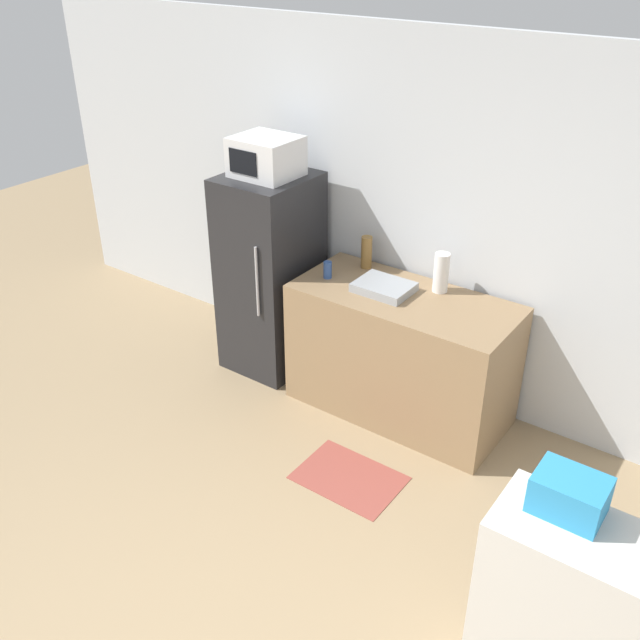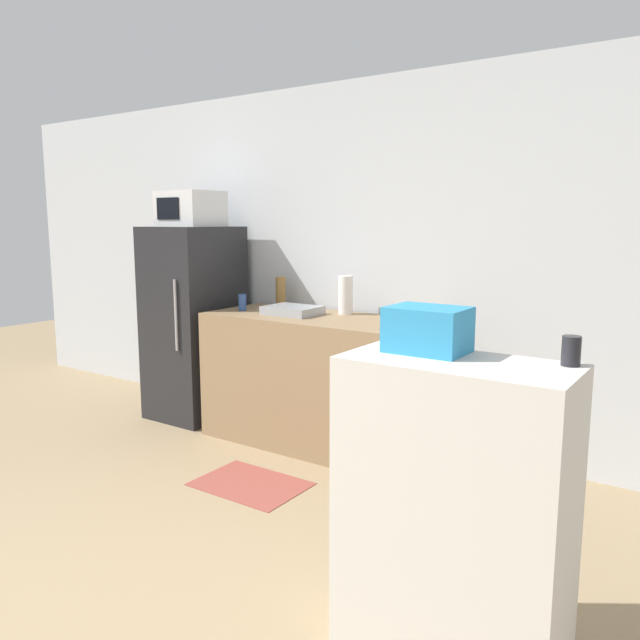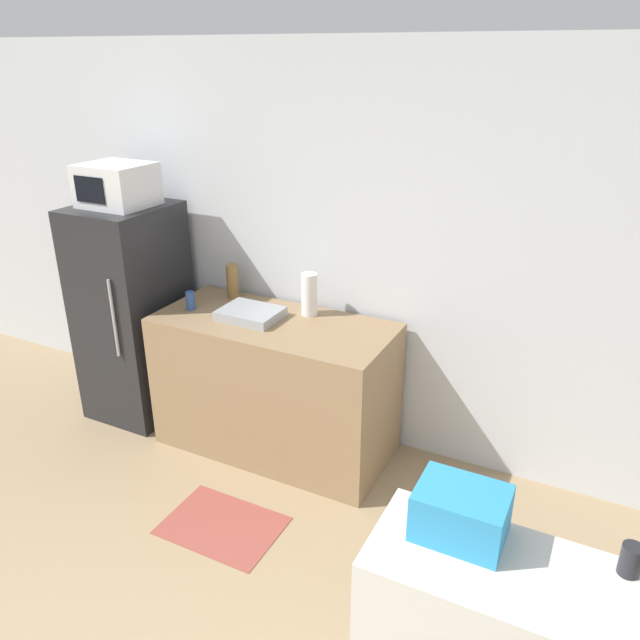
% 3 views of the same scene
% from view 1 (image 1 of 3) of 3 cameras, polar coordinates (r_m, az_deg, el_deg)
% --- Properties ---
extents(wall_back, '(8.00, 0.06, 2.60)m').
position_cam_1_polar(wall_back, '(4.94, 11.82, 6.77)').
color(wall_back, silver).
rests_on(wall_back, ground_plane).
extents(refrigerator, '(0.60, 0.69, 1.55)m').
position_cam_1_polar(refrigerator, '(5.49, -3.98, 3.71)').
color(refrigerator, '#232326').
rests_on(refrigerator, ground_plane).
extents(microwave, '(0.44, 0.40, 0.28)m').
position_cam_1_polar(microwave, '(5.16, -4.34, 12.90)').
color(microwave, white).
rests_on(microwave, refrigerator).
extents(counter, '(1.54, 0.71, 0.93)m').
position_cam_1_polar(counter, '(5.08, 6.50, -2.77)').
color(counter, '#937551').
rests_on(counter, ground_plane).
extents(sink_basin, '(0.38, 0.30, 0.06)m').
position_cam_1_polar(sink_basin, '(4.89, 5.13, 2.63)').
color(sink_basin, '#9EA3A8').
rests_on(sink_basin, counter).
extents(bottle_tall, '(0.08, 0.08, 0.24)m').
position_cam_1_polar(bottle_tall, '(5.19, 3.74, 5.44)').
color(bottle_tall, olive).
rests_on(bottle_tall, counter).
extents(bottle_short, '(0.06, 0.06, 0.12)m').
position_cam_1_polar(bottle_short, '(5.04, 0.61, 4.04)').
color(bottle_short, '#2D4C8C').
rests_on(bottle_short, counter).
extents(shelf_cabinet, '(0.78, 0.39, 1.13)m').
position_cam_1_polar(shelf_cabinet, '(3.39, 19.50, -22.74)').
color(shelf_cabinet, silver).
rests_on(shelf_cabinet, ground_plane).
extents(basket, '(0.27, 0.21, 0.16)m').
position_cam_1_polar(basket, '(2.99, 19.32, -13.05)').
color(basket, '#2D8EC6').
rests_on(basket, shelf_cabinet).
extents(paper_towel_roll, '(0.10, 0.10, 0.28)m').
position_cam_1_polar(paper_towel_roll, '(4.89, 9.67, 3.76)').
color(paper_towel_roll, white).
rests_on(paper_towel_roll, counter).
extents(kitchen_rug, '(0.66, 0.47, 0.01)m').
position_cam_1_polar(kitchen_rug, '(4.72, 2.34, -12.48)').
color(kitchen_rug, '#99473D').
rests_on(kitchen_rug, ground_plane).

